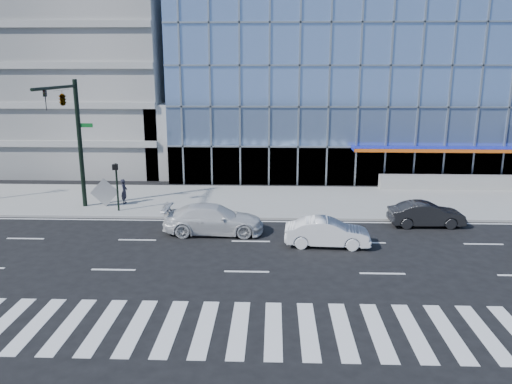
% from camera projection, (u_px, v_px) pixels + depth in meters
% --- Properties ---
extents(ground, '(160.00, 160.00, 0.00)m').
position_uv_depth(ground, '(251.00, 241.00, 26.06)').
color(ground, black).
rests_on(ground, ground).
extents(sidewalk, '(120.00, 8.00, 0.15)m').
position_uv_depth(sidewalk, '(256.00, 201.00, 33.80)').
color(sidewalk, gray).
rests_on(sidewalk, ground).
extents(theatre_building, '(42.00, 26.00, 15.00)m').
position_uv_depth(theatre_building, '(405.00, 82.00, 48.98)').
color(theatre_building, '#7A9ACC').
rests_on(theatre_building, ground).
extents(parking_garage, '(24.00, 24.00, 20.00)m').
position_uv_depth(parking_garage, '(62.00, 56.00, 49.55)').
color(parking_garage, gray).
rests_on(parking_garage, ground).
extents(ramp_block, '(6.00, 8.00, 6.00)m').
position_uv_depth(ramp_block, '(191.00, 137.00, 43.00)').
color(ramp_block, gray).
rests_on(ramp_block, ground).
extents(traffic_signal, '(1.14, 5.74, 8.00)m').
position_uv_depth(traffic_signal, '(68.00, 114.00, 29.39)').
color(traffic_signal, black).
rests_on(traffic_signal, sidewalk).
extents(ped_signal_post, '(0.30, 0.33, 3.00)m').
position_uv_depth(ped_signal_post, '(116.00, 180.00, 30.63)').
color(ped_signal_post, black).
rests_on(ped_signal_post, sidewalk).
extents(white_suv, '(5.48, 2.28, 1.58)m').
position_uv_depth(white_suv, '(214.00, 219.00, 27.20)').
color(white_suv, silver).
rests_on(white_suv, ground).
extents(white_sedan, '(4.37, 1.75, 1.41)m').
position_uv_depth(white_sedan, '(327.00, 232.00, 25.27)').
color(white_sedan, white).
rests_on(white_sedan, ground).
extents(dark_sedan, '(4.25, 1.60, 1.39)m').
position_uv_depth(dark_sedan, '(426.00, 214.00, 28.46)').
color(dark_sedan, black).
rests_on(dark_sedan, ground).
extents(pedestrian, '(0.41, 0.61, 1.63)m').
position_uv_depth(pedestrian, '(124.00, 191.00, 32.62)').
color(pedestrian, black).
rests_on(pedestrian, sidewalk).
extents(tilted_panel, '(1.84, 0.24, 1.84)m').
position_uv_depth(tilted_panel, '(105.00, 192.00, 31.90)').
color(tilted_panel, gray).
rests_on(tilted_panel, sidewalk).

